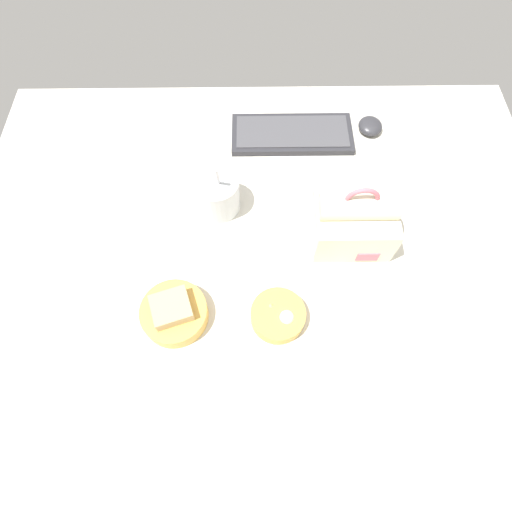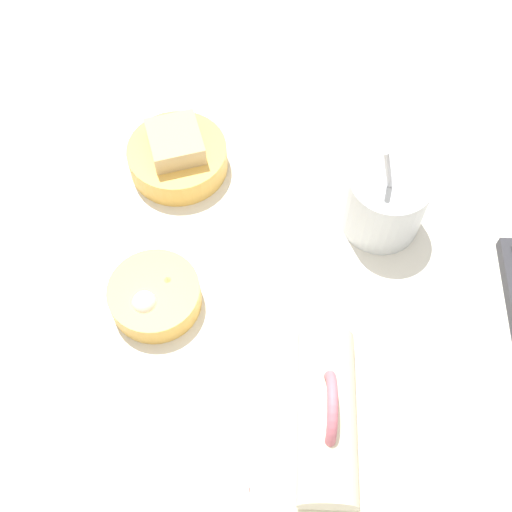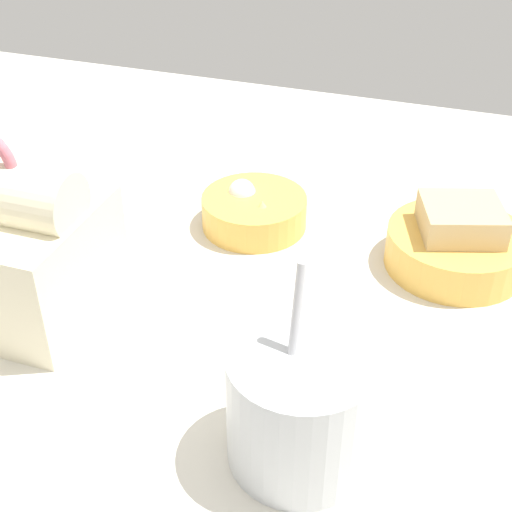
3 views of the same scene
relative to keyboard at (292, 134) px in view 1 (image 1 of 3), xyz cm
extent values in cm
cube|color=silver|center=(-8.52, -35.83, -2.02)|extent=(140.00, 110.00, 2.00)
cube|color=#2D2D33|center=(0.00, 0.00, -0.12)|extent=(32.12, 13.45, 1.80)
cube|color=#47474C|center=(0.00, 0.00, 0.93)|extent=(29.55, 11.03, 0.30)
cube|color=#EFE5C1|center=(11.49, -30.72, 4.21)|extent=(17.52, 14.23, 10.46)
cylinder|color=#EFE5C1|center=(11.49, -30.72, 11.02)|extent=(16.65, 5.75, 5.75)
cube|color=#DB707F|center=(14.56, -37.94, 1.86)|extent=(4.91, 0.30, 3.14)
torus|color=#DB707F|center=(11.49, -30.72, 13.61)|extent=(7.13, 1.00, 7.13)
cylinder|color=silver|center=(-18.97, -22.09, 3.74)|extent=(10.47, 10.47, 9.51)
cylinder|color=olive|center=(-18.97, -22.09, 8.19)|extent=(9.22, 9.22, 0.60)
cylinder|color=silver|center=(-18.18, -22.61, 9.52)|extent=(0.70, 3.32, 10.78)
cylinder|color=#EAB24C|center=(-27.23, -50.17, 0.99)|extent=(13.88, 13.88, 4.01)
cube|color=tan|center=(-27.23, -50.17, 3.20)|extent=(9.41, 8.96, 5.62)
cylinder|color=#EAB24C|center=(-5.67, -50.84, 0.77)|extent=(11.43, 11.43, 3.58)
ellipsoid|color=white|center=(-3.95, -51.70, 2.07)|extent=(3.11, 3.11, 3.66)
cone|color=#F4DB84|center=(-7.10, -49.24, 1.76)|extent=(5.16, 5.16, 3.05)
sphere|color=black|center=(-5.30, -54.31, 0.92)|extent=(1.37, 1.37, 1.37)
sphere|color=black|center=(-4.82, -53.65, 0.92)|extent=(1.37, 1.37, 1.37)
ellipsoid|color=#333338|center=(21.15, 2.09, 0.51)|extent=(6.37, 6.89, 3.04)
camera|label=1|loc=(-10.54, -76.94, 80.63)|focal=28.00mm
camera|label=2|loc=(28.95, -36.81, 72.38)|focal=45.00mm
camera|label=3|loc=(-27.32, 12.10, 41.03)|focal=50.00mm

